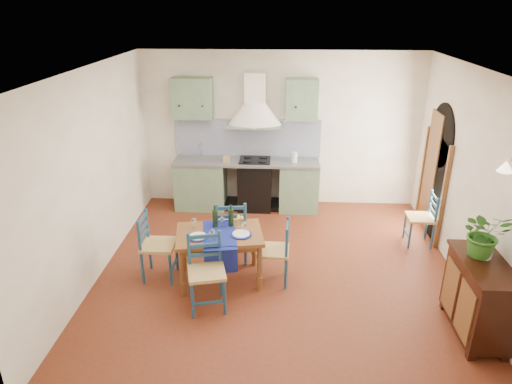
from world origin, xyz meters
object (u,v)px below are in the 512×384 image
dining_table (220,239)px  potted_plant (485,234)px  chair_near (206,271)px  sideboard (479,295)px

dining_table → potted_plant: potted_plant is taller
potted_plant → chair_near: bearing=176.5°
dining_table → sideboard: bearing=-16.9°
dining_table → sideboard: (3.04, -0.93, -0.13)m
chair_near → potted_plant: size_ratio=1.74×
chair_near → potted_plant: (3.13, -0.19, 0.71)m
dining_table → sideboard: dining_table is taller
chair_near → sideboard: 3.16m
chair_near → potted_plant: potted_plant is taller
sideboard → potted_plant: size_ratio=1.90×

